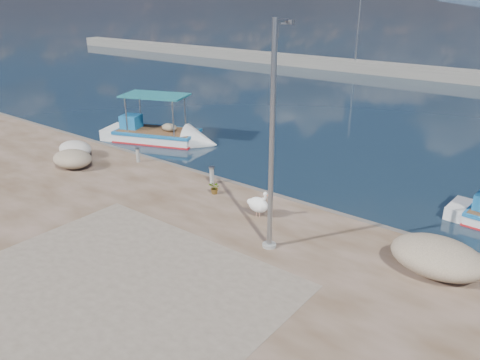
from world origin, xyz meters
name	(u,v)px	position (x,y,z in m)	size (l,w,h in m)	color
ground	(172,248)	(0.00, 0.00, 0.00)	(1400.00, 1400.00, 0.00)	#162635
quay_patch	(119,286)	(1.00, -3.00, 0.50)	(9.00, 7.00, 0.01)	gray
breakwater	(470,77)	(0.00, 40.00, 0.60)	(120.00, 2.20, 7.50)	gray
boat_left	(157,137)	(-9.73, 8.28, 0.25)	(7.00, 4.40, 3.20)	white
pelican	(259,204)	(1.52, 2.94, 0.99)	(1.09, 0.56, 1.05)	tan
lamp_post	(272,149)	(3.06, 1.42, 3.80)	(0.44, 0.96, 7.00)	gray
bollard_near	(212,174)	(-1.95, 4.34, 0.91)	(0.25, 0.25, 0.76)	gray
bollard_far	(138,154)	(-6.58, 4.23, 0.88)	(0.23, 0.23, 0.70)	gray
potted_plant	(215,188)	(-1.11, 3.57, 0.77)	(0.48, 0.41, 0.53)	#33722D
net_pile_c	(437,257)	(7.75, 3.12, 1.03)	(2.68, 1.91, 1.05)	#C6AD93
net_pile_b	(73,159)	(-8.45, 1.88, 0.90)	(2.05, 1.59, 0.80)	#C6AD93
net_pile_a	(75,149)	(-9.69, 2.86, 0.89)	(1.89, 1.38, 0.77)	silver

